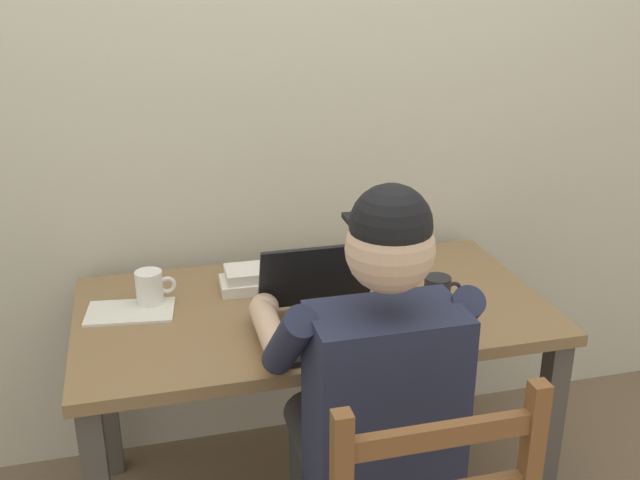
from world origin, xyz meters
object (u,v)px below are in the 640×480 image
seated_person (370,393)px  coffee_mug_dark (438,293)px  desk (312,333)px  laptop (328,312)px  computer_mouse (408,320)px  book_stack_main (253,279)px  coffee_mug_white (150,288)px

seated_person → coffee_mug_dark: 0.45m
desk → coffee_mug_dark: bearing=-19.1°
seated_person → laptop: (-0.03, 0.28, 0.08)m
laptop → computer_mouse: (0.22, -0.03, -0.03)m
coffee_mug_dark → book_stack_main: 0.56m
desk → coffee_mug_white: bearing=165.7°
computer_mouse → coffee_mug_white: coffee_mug_white is taller
coffee_mug_white → coffee_mug_dark: bearing=-16.4°
desk → coffee_mug_white: 0.49m
laptop → seated_person: bearing=-83.9°
coffee_mug_dark → book_stack_main: bearing=151.1°
desk → coffee_mug_dark: (0.34, -0.12, 0.15)m
laptop → coffee_mug_dark: (0.34, 0.04, -0.00)m
laptop → coffee_mug_white: bearing=149.2°
laptop → computer_mouse: bearing=-8.9°
coffee_mug_dark → laptop: bearing=-173.4°
book_stack_main → computer_mouse: bearing=-42.6°
laptop → coffee_mug_white: size_ratio=2.85×
desk → book_stack_main: (-0.15, 0.15, 0.13)m
desk → laptop: size_ratio=4.09×
desk → coffee_mug_dark: 0.39m
laptop → coffee_mug_dark: bearing=6.6°
desk → laptop: laptop is taller
computer_mouse → desk: bearing=139.5°
coffee_mug_white → book_stack_main: size_ratio=0.59×
seated_person → book_stack_main: (-0.18, 0.59, 0.06)m
computer_mouse → laptop: bearing=171.1°
seated_person → coffee_mug_dark: (0.31, 0.32, 0.08)m
seated_person → coffee_mug_white: (-0.49, 0.55, 0.09)m
seated_person → book_stack_main: size_ratio=6.29×
laptop → coffee_mug_white: 0.53m
coffee_mug_dark → book_stack_main: coffee_mug_dark is taller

